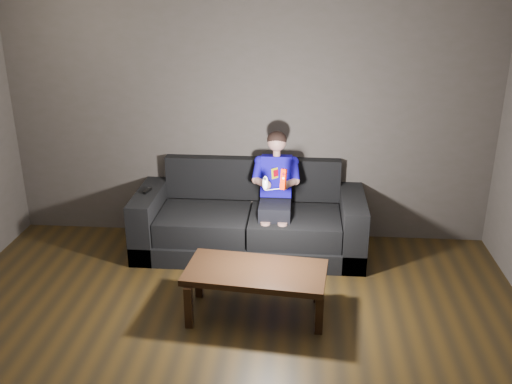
{
  "coord_description": "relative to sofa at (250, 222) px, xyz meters",
  "views": [
    {
      "loc": [
        0.53,
        -3.17,
        2.69
      ],
      "look_at": [
        0.15,
        1.55,
        0.85
      ],
      "focal_mm": 40.0,
      "sensor_mm": 36.0,
      "label": 1
    }
  ],
  "objects": [
    {
      "name": "back_wall",
      "position": [
        -0.04,
        0.37,
        1.06
      ],
      "size": [
        5.0,
        0.04,
        2.7
      ],
      "primitive_type": "cube",
      "color": "#413D38",
      "rests_on": "ground"
    },
    {
      "name": "sofa",
      "position": [
        0.0,
        0.0,
        0.0
      ],
      "size": [
        2.28,
        0.99,
        0.88
      ],
      "color": "black",
      "rests_on": "floor"
    },
    {
      "name": "child",
      "position": [
        0.26,
        -0.06,
        0.45
      ],
      "size": [
        0.46,
        0.56,
        1.13
      ],
      "color": "black",
      "rests_on": "sofa"
    },
    {
      "name": "wii_remote_red",
      "position": [
        0.35,
        -0.5,
        0.66
      ],
      "size": [
        0.06,
        0.08,
        0.19
      ],
      "color": "#F12000",
      "rests_on": "child"
    },
    {
      "name": "nunchuk_white",
      "position": [
        0.18,
        -0.49,
        0.62
      ],
      "size": [
        0.06,
        0.08,
        0.14
      ],
      "color": "white",
      "rests_on": "child"
    },
    {
      "name": "wii_remote_black",
      "position": [
        -1.03,
        -0.08,
        0.35
      ],
      "size": [
        0.06,
        0.14,
        0.03
      ],
      "color": "black",
      "rests_on": "sofa"
    },
    {
      "name": "coffee_table",
      "position": [
        0.16,
        -1.21,
        0.07
      ],
      "size": [
        1.2,
        0.69,
        0.42
      ],
      "color": "black",
      "rests_on": "floor"
    }
  ]
}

